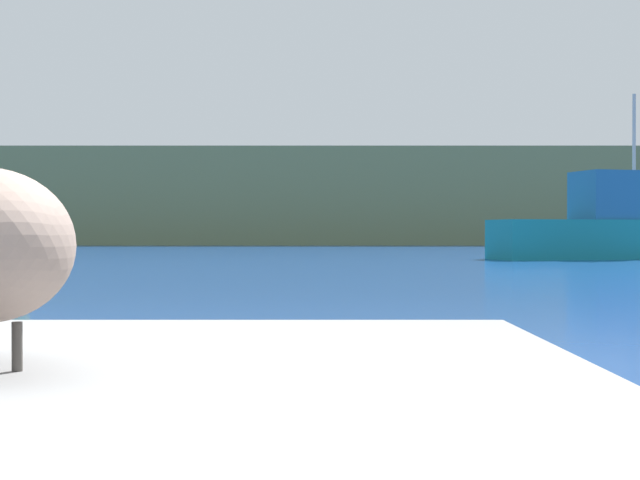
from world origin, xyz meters
TOP-DOWN VIEW (x-y plane):
  - hillside_backdrop at (0.00, 68.85)m, footprint 140.00×16.53m
  - fishing_boat_teal at (10.44, 29.69)m, footprint 6.84×3.72m

SIDE VIEW (x-z plane):
  - fishing_boat_teal at x=10.44m, z-range -1.85..3.96m
  - hillside_backdrop at x=0.00m, z-range 0.00..6.80m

